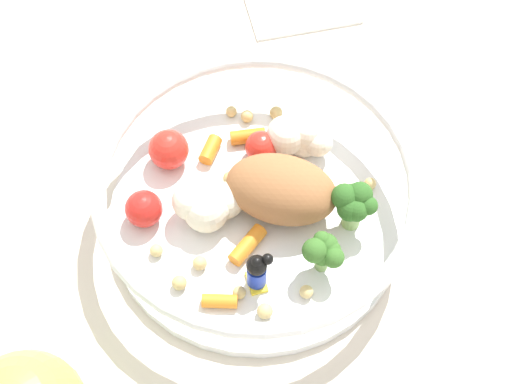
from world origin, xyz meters
The scene contains 2 objects.
ground_plane centered at (0.00, 0.00, 0.00)m, with size 2.40×2.40×0.00m, color silver.
food_container centered at (0.01, -0.02, 0.03)m, with size 0.24×0.24×0.06m.
Camera 1 is at (-0.27, 0.05, 0.49)m, focal length 49.90 mm.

